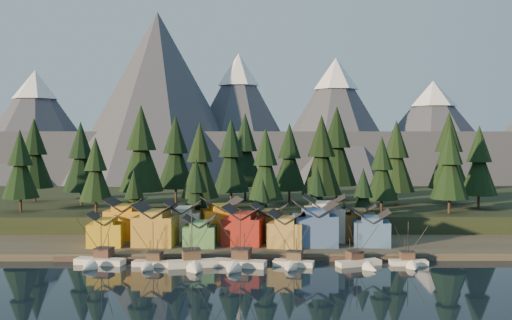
{
  "coord_description": "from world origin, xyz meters",
  "views": [
    {
      "loc": [
        2.54,
        -106.12,
        25.9
      ],
      "look_at": [
        3.31,
        30.0,
        21.15
      ],
      "focal_mm": 40.0,
      "sensor_mm": 36.0,
      "label": 1
    }
  ],
  "objects_px": {
    "boat_1": "(151,257)",
    "boat_3": "(238,256)",
    "boat_5": "(361,257)",
    "boat_6": "(410,256)",
    "house_back_0": "(126,217)",
    "boat_4": "(293,257)",
    "house_front_0": "(106,229)",
    "house_front_1": "(156,223)",
    "boat_2": "(193,256)",
    "boat_0": "(97,255)",
    "house_back_1": "(184,220)"
  },
  "relations": [
    {
      "from": "house_back_1",
      "to": "boat_4",
      "type": "bearing_deg",
      "value": -41.8
    },
    {
      "from": "boat_0",
      "to": "boat_2",
      "type": "xyz_separation_m",
      "value": [
        20.03,
        -2.37,
        0.27
      ]
    },
    {
      "from": "house_front_0",
      "to": "house_front_1",
      "type": "xyz_separation_m",
      "value": [
        11.22,
        1.29,
        1.07
      ]
    },
    {
      "from": "boat_1",
      "to": "boat_3",
      "type": "height_order",
      "value": "boat_3"
    },
    {
      "from": "boat_3",
      "to": "boat_4",
      "type": "bearing_deg",
      "value": 17.33
    },
    {
      "from": "boat_2",
      "to": "boat_3",
      "type": "height_order",
      "value": "boat_3"
    },
    {
      "from": "house_back_0",
      "to": "boat_1",
      "type": "bearing_deg",
      "value": -64.57
    },
    {
      "from": "boat_4",
      "to": "house_front_0",
      "type": "height_order",
      "value": "boat_4"
    },
    {
      "from": "boat_3",
      "to": "boat_6",
      "type": "bearing_deg",
      "value": 15.94
    },
    {
      "from": "boat_3",
      "to": "house_back_0",
      "type": "height_order",
      "value": "house_back_0"
    },
    {
      "from": "house_front_0",
      "to": "boat_2",
      "type": "bearing_deg",
      "value": -39.56
    },
    {
      "from": "boat_2",
      "to": "house_back_1",
      "type": "xyz_separation_m",
      "value": [
        -4.82,
        24.18,
        4.01
      ]
    },
    {
      "from": "boat_1",
      "to": "boat_6",
      "type": "relative_size",
      "value": 1.02
    },
    {
      "from": "boat_0",
      "to": "house_front_0",
      "type": "distance_m",
      "value": 14.03
    },
    {
      "from": "boat_1",
      "to": "boat_3",
      "type": "distance_m",
      "value": 17.74
    },
    {
      "from": "boat_2",
      "to": "boat_0",
      "type": "bearing_deg",
      "value": 160.71
    },
    {
      "from": "boat_5",
      "to": "boat_6",
      "type": "xyz_separation_m",
      "value": [
        10.04,
        0.46,
        0.09
      ]
    },
    {
      "from": "boat_4",
      "to": "boat_5",
      "type": "distance_m",
      "value": 14.11
    },
    {
      "from": "boat_1",
      "to": "boat_5",
      "type": "height_order",
      "value": "boat_5"
    },
    {
      "from": "boat_4",
      "to": "boat_6",
      "type": "height_order",
      "value": "boat_4"
    },
    {
      "from": "boat_6",
      "to": "boat_4",
      "type": "bearing_deg",
      "value": -177.36
    },
    {
      "from": "house_front_0",
      "to": "boat_1",
      "type": "bearing_deg",
      "value": -52.6
    },
    {
      "from": "boat_0",
      "to": "boat_6",
      "type": "height_order",
      "value": "boat_0"
    },
    {
      "from": "boat_2",
      "to": "house_back_1",
      "type": "bearing_deg",
      "value": 88.72
    },
    {
      "from": "boat_1",
      "to": "house_back_1",
      "type": "height_order",
      "value": "house_back_1"
    },
    {
      "from": "boat_2",
      "to": "house_front_0",
      "type": "relative_size",
      "value": 1.56
    },
    {
      "from": "boat_3",
      "to": "house_front_1",
      "type": "distance_m",
      "value": 26.23
    },
    {
      "from": "house_front_0",
      "to": "boat_3",
      "type": "bearing_deg",
      "value": -30.44
    },
    {
      "from": "boat_5",
      "to": "boat_3",
      "type": "bearing_deg",
      "value": 162.31
    },
    {
      "from": "house_back_1",
      "to": "boat_1",
      "type": "bearing_deg",
      "value": -98.27
    },
    {
      "from": "boat_2",
      "to": "house_front_0",
      "type": "bearing_deg",
      "value": 131.14
    },
    {
      "from": "boat_3",
      "to": "house_front_0",
      "type": "xyz_separation_m",
      "value": [
        -30.69,
        15.76,
        3.18
      ]
    },
    {
      "from": "boat_3",
      "to": "house_back_1",
      "type": "bearing_deg",
      "value": 133.61
    },
    {
      "from": "boat_5",
      "to": "boat_6",
      "type": "bearing_deg",
      "value": -17.26
    },
    {
      "from": "boat_4",
      "to": "house_back_0",
      "type": "xyz_separation_m",
      "value": [
        -39.72,
        25.36,
        4.66
      ]
    },
    {
      "from": "boat_6",
      "to": "house_front_1",
      "type": "distance_m",
      "value": 57.23
    },
    {
      "from": "boat_2",
      "to": "house_back_1",
      "type": "distance_m",
      "value": 24.98
    },
    {
      "from": "boat_4",
      "to": "house_back_0",
      "type": "height_order",
      "value": "house_back_0"
    },
    {
      "from": "boat_6",
      "to": "boat_2",
      "type": "bearing_deg",
      "value": -177.02
    },
    {
      "from": "boat_5",
      "to": "house_back_1",
      "type": "relative_size",
      "value": 1.1
    },
    {
      "from": "boat_4",
      "to": "house_front_0",
      "type": "distance_m",
      "value": 44.69
    },
    {
      "from": "house_back_0",
      "to": "boat_5",
      "type": "bearing_deg",
      "value": -22.5
    },
    {
      "from": "boat_0",
      "to": "boat_4",
      "type": "height_order",
      "value": "boat_0"
    },
    {
      "from": "boat_0",
      "to": "house_front_0",
      "type": "bearing_deg",
      "value": 108.22
    },
    {
      "from": "house_front_0",
      "to": "house_back_1",
      "type": "distance_m",
      "value": 18.77
    },
    {
      "from": "boat_2",
      "to": "house_back_0",
      "type": "height_order",
      "value": "house_back_0"
    },
    {
      "from": "house_back_1",
      "to": "boat_0",
      "type": "bearing_deg",
      "value": -123.82
    },
    {
      "from": "house_front_0",
      "to": "boat_0",
      "type": "bearing_deg",
      "value": -86.49
    },
    {
      "from": "boat_4",
      "to": "house_front_0",
      "type": "bearing_deg",
      "value": 174.97
    },
    {
      "from": "house_front_1",
      "to": "house_back_1",
      "type": "distance_m",
      "value": 8.95
    }
  ]
}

